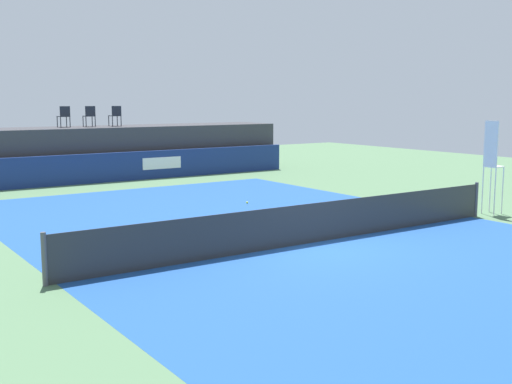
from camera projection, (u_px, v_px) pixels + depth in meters
ground_plane at (241, 223)px, 17.58m from camera, size 48.00×48.00×0.00m
court_inner at (310, 243)px, 15.13m from camera, size 12.00×22.00×0.00m
sponsor_wall at (101, 168)px, 26.08m from camera, size 18.00×0.22×1.20m
spectator_platform at (85, 153)px, 27.47m from camera, size 18.00×2.80×2.20m
spectator_chair_far_left at (64, 116)px, 27.00m from camera, size 0.46×0.46×0.89m
spectator_chair_left at (89, 115)px, 27.60m from camera, size 0.45×0.45×0.89m
spectator_chair_center at (115, 115)px, 28.13m from camera, size 0.45×0.45×0.89m
umpire_chair at (492, 161)px, 18.72m from camera, size 0.46×0.46×2.76m
tennis_net at (310, 223)px, 15.06m from camera, size 12.40×0.02×0.95m
net_post_near at (44, 259)px, 11.59m from camera, size 0.10×0.10×1.00m
net_post_far at (476, 199)px, 18.52m from camera, size 0.10×0.10×1.00m
tennis_ball at (247, 202)px, 20.86m from camera, size 0.07×0.07×0.07m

